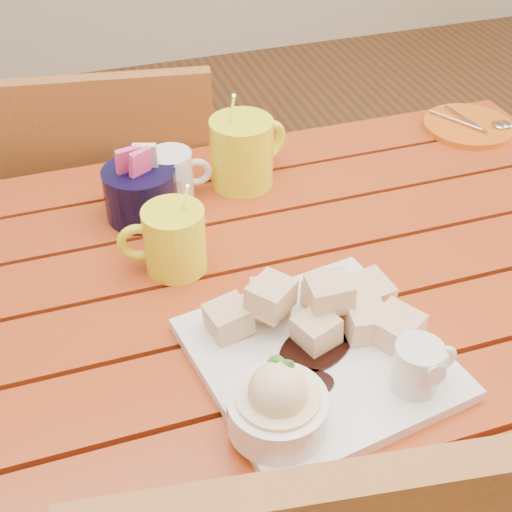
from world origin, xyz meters
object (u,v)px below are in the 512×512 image
object	(u,v)px
coffee_mug_right	(243,151)
dessert_plate	(314,357)
coffee_mug_left	(173,239)
table	(260,353)
chair_far	(111,233)
orange_saucer	(469,126)

from	to	relation	value
coffee_mug_right	dessert_plate	bearing A→B (deg)	-119.89
dessert_plate	coffee_mug_left	distance (m)	0.26
table	coffee_mug_left	xyz separation A→B (m)	(-0.09, 0.09, 0.16)
dessert_plate	chair_far	bearing A→B (deg)	101.78
coffee_mug_right	orange_saucer	bearing A→B (deg)	-17.87
table	dessert_plate	world-z (taller)	dessert_plate
dessert_plate	coffee_mug_left	xyz separation A→B (m)	(-0.10, 0.24, 0.02)
coffee_mug_left	dessert_plate	bearing A→B (deg)	-55.44
table	dessert_plate	xyz separation A→B (m)	(0.01, -0.15, 0.14)
dessert_plate	coffee_mug_right	world-z (taller)	coffee_mug_right
coffee_mug_left	chair_far	bearing A→B (deg)	106.74
coffee_mug_left	orange_saucer	bearing A→B (deg)	31.43
coffee_mug_left	coffee_mug_right	bearing A→B (deg)	60.13
orange_saucer	table	bearing A→B (deg)	-148.41
table	chair_far	world-z (taller)	chair_far
coffee_mug_left	chair_far	xyz separation A→B (m)	(-0.04, 0.46, -0.31)
chair_far	orange_saucer	bearing A→B (deg)	168.11
coffee_mug_right	orange_saucer	size ratio (longest dim) A/B	1.03
orange_saucer	chair_far	world-z (taller)	chair_far
coffee_mug_right	orange_saucer	xyz separation A→B (m)	(0.44, 0.04, -0.05)
dessert_plate	orange_saucer	size ratio (longest dim) A/B	1.92
chair_far	coffee_mug_left	bearing A→B (deg)	104.64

